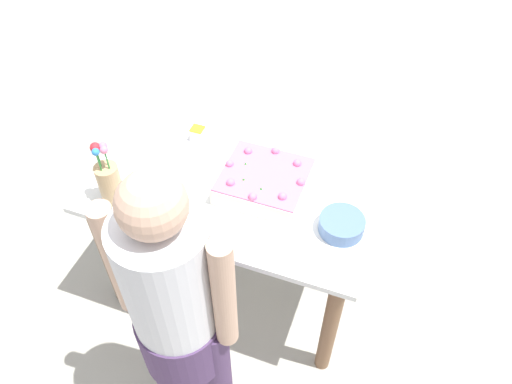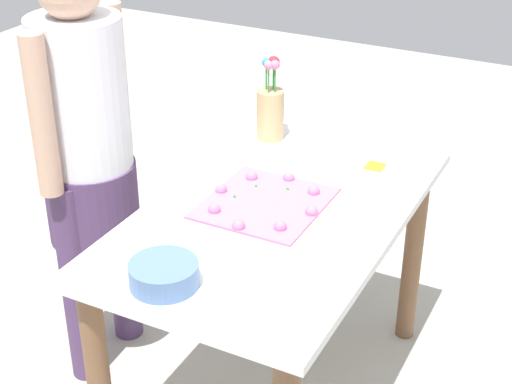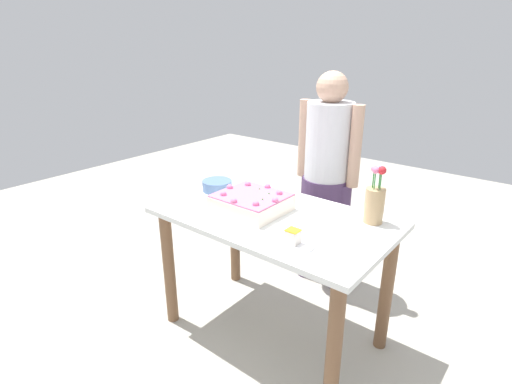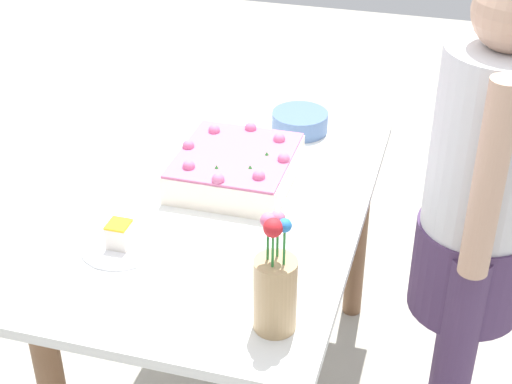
% 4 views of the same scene
% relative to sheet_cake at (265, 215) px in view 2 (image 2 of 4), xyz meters
% --- Properties ---
extents(dining_table, '(1.27, 0.75, 0.77)m').
position_rel_sheet_cake_xyz_m(dining_table, '(0.13, 0.03, -0.19)').
color(dining_table, silver).
rests_on(dining_table, ground_plane).
extents(sheet_cake, '(0.37, 0.33, 0.12)m').
position_rel_sheet_cake_xyz_m(sheet_cake, '(0.00, 0.00, 0.00)').
color(sheet_cake, white).
rests_on(sheet_cake, dining_table).
extents(serving_plate_with_slice, '(0.21, 0.21, 0.08)m').
position_rel_sheet_cake_xyz_m(serving_plate_with_slice, '(0.40, -0.19, -0.03)').
color(serving_plate_with_slice, white).
rests_on(serving_plate_with_slice, dining_table).
extents(cake_knife, '(0.21, 0.15, 0.00)m').
position_rel_sheet_cake_xyz_m(cake_knife, '(0.37, 0.21, -0.05)').
color(cake_knife, silver).
rests_on(cake_knife, dining_table).
extents(flower_vase, '(0.10, 0.10, 0.31)m').
position_rel_sheet_cake_xyz_m(flower_vase, '(0.59, 0.27, 0.06)').
color(flower_vase, tan).
rests_on(flower_vase, dining_table).
extents(fruit_bowl, '(0.19, 0.19, 0.07)m').
position_rel_sheet_cake_xyz_m(fruit_bowl, '(-0.37, 0.11, -0.02)').
color(fruit_bowl, '#4F6D9D').
rests_on(fruit_bowl, dining_table).
extents(person_standing, '(0.45, 0.31, 1.49)m').
position_rel_sheet_cake_xyz_m(person_standing, '(0.07, 0.70, 0.03)').
color(person_standing, '#493358').
rests_on(person_standing, ground_plane).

